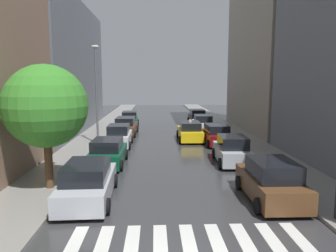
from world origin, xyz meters
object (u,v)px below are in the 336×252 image
object	(u,v)px
parked_car_left_third	(119,136)
parked_car_right_second	(232,151)
parked_car_right_nearest	(271,182)
taxi_midroad	(190,132)
parked_car_left_nearest	(88,183)
pedestrian_foreground	(49,144)
parked_car_left_second	(108,153)
parked_car_left_fifth	(130,120)
parked_car_right_fourth	(203,124)
lamp_post_left	(96,88)
parked_car_right_fifth	(197,117)
parked_car_right_third	(216,135)
parked_car_left_fourth	(126,127)
street_tree_left	(46,106)

from	to	relation	value
parked_car_left_third	parked_car_right_second	xyz separation A→B (m)	(7.56, -5.44, 0.01)
parked_car_right_nearest	taxi_midroad	size ratio (longest dim) A/B	0.97
parked_car_left_nearest	pedestrian_foreground	xyz separation A→B (m)	(-3.09, 4.66, 0.75)
parked_car_left_second	pedestrian_foreground	bearing A→B (deg)	111.00
parked_car_left_fifth	taxi_midroad	bearing A→B (deg)	-147.89
parked_car_right_fourth	taxi_midroad	distance (m)	5.23
parked_car_left_nearest	lamp_post_left	xyz separation A→B (m)	(-1.63, 11.70, 3.71)
parked_car_right_fifth	pedestrian_foreground	xyz separation A→B (m)	(-10.97, -19.43, 0.73)
parked_car_left_nearest	taxi_midroad	xyz separation A→B (m)	(5.86, 13.66, -0.03)
parked_car_right_third	taxi_midroad	world-z (taller)	taxi_midroad
parked_car_left_fourth	lamp_post_left	size ratio (longest dim) A/B	0.62
parked_car_left_second	street_tree_left	world-z (taller)	street_tree_left
parked_car_right_fourth	parked_car_right_nearest	bearing A→B (deg)	-177.92
parked_car_left_second	parked_car_right_fifth	size ratio (longest dim) A/B	1.00
parked_car_left_fourth	pedestrian_foreground	bearing A→B (deg)	166.65
street_tree_left	parked_car_right_fourth	bearing A→B (deg)	60.43
parked_car_right_nearest	parked_car_left_nearest	bearing A→B (deg)	87.92
parked_car_left_fourth	pedestrian_foreground	size ratio (longest dim) A/B	2.49
parked_car_left_fifth	lamp_post_left	distance (m)	11.33
taxi_midroad	street_tree_left	bearing A→B (deg)	147.42
taxi_midroad	parked_car_left_third	bearing A→B (deg)	111.90
parked_car_left_third	parked_car_right_third	bearing A→B (deg)	-85.87
parked_car_left_fifth	street_tree_left	size ratio (longest dim) A/B	0.76
parked_car_left_fifth	pedestrian_foreground	size ratio (longest dim) A/B	2.26
parked_car_left_fifth	street_tree_left	bearing A→B (deg)	172.35
parked_car_left_second	taxi_midroad	distance (m)	9.81
parked_car_left_fourth	parked_car_right_fourth	world-z (taller)	parked_car_left_fourth
parked_car_left_fourth	parked_car_right_fifth	xyz separation A→B (m)	(7.76, 7.36, 0.01)
parked_car_right_nearest	parked_car_right_fifth	distance (m)	24.41
parked_car_right_fourth	parked_car_right_third	bearing A→B (deg)	-177.48
parked_car_right_fifth	taxi_midroad	world-z (taller)	taxi_midroad
parked_car_right_nearest	parked_car_right_second	bearing A→B (deg)	1.86
parked_car_left_nearest	street_tree_left	bearing A→B (deg)	54.90
parked_car_left_fourth	street_tree_left	world-z (taller)	street_tree_left
pedestrian_foreground	parked_car_left_third	bearing A→B (deg)	-82.88
parked_car_right_fifth	pedestrian_foreground	bearing A→B (deg)	150.13
parked_car_left_third	parked_car_left_fifth	xyz separation A→B (m)	(-0.02, 10.92, -0.00)
parked_car_right_nearest	lamp_post_left	world-z (taller)	lamp_post_left
parked_car_left_nearest	parked_car_right_fourth	size ratio (longest dim) A/B	1.15
parked_car_left_fourth	parked_car_right_third	size ratio (longest dim) A/B	1.10
parked_car_right_fourth	street_tree_left	xyz separation A→B (m)	(-9.76, -17.20, 3.16)
taxi_midroad	street_tree_left	distance (m)	14.97
parked_car_right_third	parked_car_left_fourth	bearing A→B (deg)	55.60
parked_car_right_second	taxi_midroad	distance (m)	7.95
parked_car_right_second	parked_car_right_fifth	bearing A→B (deg)	1.64
parked_car_right_third	parked_car_left_second	bearing A→B (deg)	125.94
parked_car_right_nearest	taxi_midroad	world-z (taller)	taxi_midroad
parked_car_left_fifth	parked_car_right_nearest	size ratio (longest dim) A/B	0.99
taxi_midroad	parked_car_right_nearest	bearing A→B (deg)	-171.94
parked_car_left_nearest	parked_car_right_third	xyz separation A→B (m)	(7.79, 11.91, -0.03)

